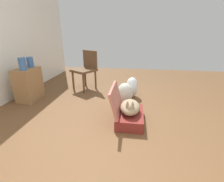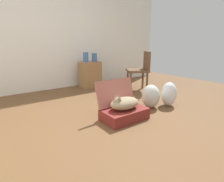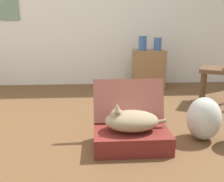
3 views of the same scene
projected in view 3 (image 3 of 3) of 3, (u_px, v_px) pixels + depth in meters
ground_plane at (107, 141)px, 2.12m from camera, size 7.68×7.68×0.00m
wall_back at (100, 7)px, 3.96m from camera, size 6.40×0.15×2.60m
suitcase_base at (131, 139)px, 1.99m from camera, size 0.62×0.39×0.16m
suitcase_lid at (129, 101)px, 2.12m from camera, size 0.62×0.14×0.38m
cat at (131, 120)px, 1.95m from camera, size 0.52×0.28×0.23m
plastic_bag_white at (204, 119)px, 2.12m from camera, size 0.30×0.30×0.39m
side_table at (149, 69)px, 3.87m from camera, size 0.49×0.32×0.62m
vase_tall at (142, 43)px, 3.71m from camera, size 0.12×0.12×0.22m
vase_short at (158, 44)px, 3.75m from camera, size 0.12×0.12×0.20m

